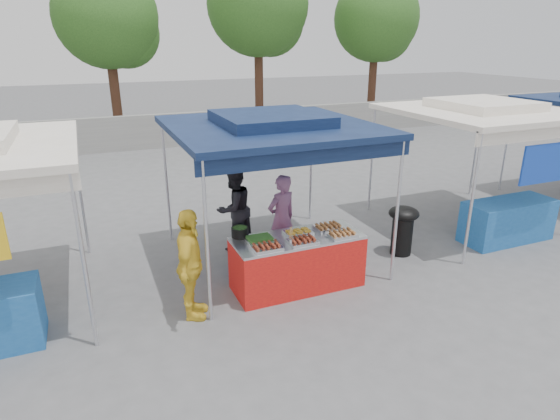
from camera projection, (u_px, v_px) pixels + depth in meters
name	position (u px, v px, depth m)	size (l,w,h in m)	color
ground_plane	(294.00, 283.00, 7.50)	(80.00, 80.00, 0.00)	slate
back_wall	(169.00, 130.00, 16.83)	(40.00, 0.25, 1.20)	gray
main_canopy	(271.00, 126.00, 7.53)	(3.20, 3.20, 2.57)	silver
neighbor_stall_right	(494.00, 153.00, 9.08)	(3.20, 3.20, 2.57)	silver
tree_1	(111.00, 21.00, 16.80)	(3.69, 3.66, 6.29)	#46281A
tree_2	(261.00, 9.00, 19.05)	(4.12, 4.12, 7.08)	#46281A
tree_3	(378.00, 22.00, 20.82)	(3.76, 3.74, 6.43)	#46281A
vendor_table	(297.00, 262.00, 7.27)	(2.00, 0.80, 0.85)	red
food_tray_fl	(267.00, 247.00, 6.69)	(0.42, 0.30, 0.07)	silver
food_tray_fm	(302.00, 241.00, 6.89)	(0.42, 0.30, 0.07)	silver
food_tray_fr	(342.00, 234.00, 7.13)	(0.42, 0.30, 0.07)	silver
food_tray_bl	(260.00, 239.00, 6.95)	(0.42, 0.30, 0.07)	silver
food_tray_bm	(298.00, 232.00, 7.21)	(0.42, 0.30, 0.07)	silver
food_tray_br	(328.00, 227.00, 7.40)	(0.42, 0.30, 0.07)	silver
cooking_pot	(240.00, 232.00, 7.10)	(0.26, 0.26, 0.15)	black
skewer_cup	(291.00, 242.00, 6.85)	(0.07, 0.07, 0.09)	silver
wok_burner	(403.00, 226.00, 8.37)	(0.54, 0.54, 0.91)	black
crate_left	(252.00, 263.00, 7.83)	(0.54, 0.38, 0.33)	#153FAF
crate_right	(301.00, 261.00, 7.91)	(0.49, 0.34, 0.29)	#153FAF
crate_stacked	(301.00, 246.00, 7.81)	(0.46, 0.32, 0.28)	#153FAF
vendor_woman	(282.00, 219.00, 8.02)	(0.57, 0.37, 1.57)	#945E8A
helper_man	(234.00, 209.00, 8.51)	(0.76, 0.59, 1.56)	black
customer_person	(190.00, 265.00, 6.34)	(0.94, 0.39, 1.60)	yellow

